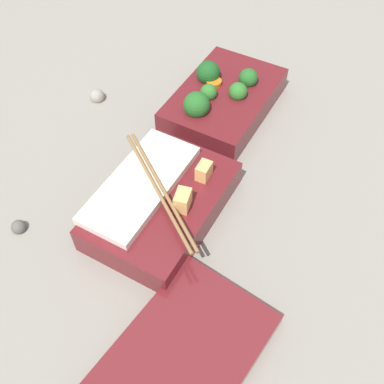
% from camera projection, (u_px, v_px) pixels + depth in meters
% --- Properties ---
extents(ground_plane, '(3.00, 3.00, 0.00)m').
position_uv_depth(ground_plane, '(201.00, 163.00, 0.71)').
color(ground_plane, gray).
extents(bento_tray_vegetable, '(0.22, 0.14, 0.08)m').
position_uv_depth(bento_tray_vegetable, '(223.00, 99.00, 0.76)').
color(bento_tray_vegetable, maroon).
rests_on(bento_tray_vegetable, ground_plane).
extents(bento_tray_rice, '(0.22, 0.19, 0.07)m').
position_uv_depth(bento_tray_rice, '(158.00, 202.00, 0.63)').
color(bento_tray_rice, maroon).
rests_on(bento_tray_rice, ground_plane).
extents(bento_lid, '(0.23, 0.17, 0.02)m').
position_uv_depth(bento_lid, '(183.00, 357.00, 0.51)').
color(bento_lid, maroon).
rests_on(bento_lid, ground_plane).
extents(pebble_1, '(0.02, 0.02, 0.02)m').
position_uv_depth(pebble_1, '(19.00, 227.00, 0.63)').
color(pebble_1, '#595651').
rests_on(pebble_1, ground_plane).
extents(pebble_2, '(0.03, 0.03, 0.03)m').
position_uv_depth(pebble_2, '(97.00, 96.00, 0.80)').
color(pebble_2, gray).
rests_on(pebble_2, ground_plane).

